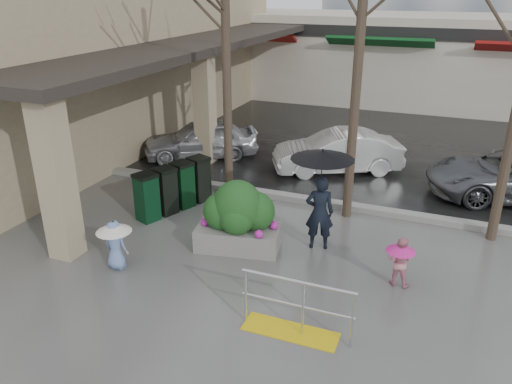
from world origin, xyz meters
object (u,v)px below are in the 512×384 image
Objects in this scene: woman at (321,188)px; car_b at (337,152)px; child_pink at (400,258)px; planter at (239,217)px; news_boxes at (174,188)px; car_a at (201,139)px; handrail at (294,314)px; child_blue at (115,239)px.

woman reaches higher than car_b.
woman is 2.15m from child_pink.
planter reaches higher than news_boxes.
car_a is at bearing -31.84° from child_pink.
woman is at bearing -18.52° from car_b.
handrail is 4.01m from child_blue.
handrail is 1.82× the size of child_blue.
car_b is at bearing 74.67° from news_boxes.
car_a is (-7.00, 5.36, 0.06)m from child_pink.
woman is 4.96m from car_b.
handrail is at bearing 80.31° from woman.
child_blue reaches higher than child_pink.
car_a is at bearing -112.87° from car_b.
child_blue is at bearing 15.89° from woman.
child_pink is 0.26× the size of car_b.
news_boxes is (-0.35, 2.90, -0.06)m from child_blue.
car_b reaches higher than child_pink.
child_pink is 0.52× the size of planter.
planter is at bearing 4.85° from woman.
woman is 0.59× the size of car_b.
news_boxes is at bearing -63.70° from car_b.
child_pink is 0.27× the size of car_a.
woman is 1.04× the size of news_boxes.
child_blue is at bearing -139.37° from planter.
planter reaches higher than car_a.
child_blue is (-3.95, 0.64, 0.28)m from handrail.
car_a is (-1.65, 6.84, -0.02)m from child_blue.
child_blue is 7.04m from car_a.
car_a is at bearing -58.30° from woman.
child_blue is 2.93m from news_boxes.
woman is 6.93m from car_a.
woman reaches higher than car_a.
child_blue is 2.58m from planter.
handrail is at bearing 174.03° from child_blue.
car_b is at bearing -108.17° from child_blue.
woman is 4.02m from news_boxes.
planter is 0.89× the size of news_boxes.
car_a reaches higher than child_pink.
child_blue is at bearing -61.82° from news_boxes.
news_boxes is (-4.30, 3.55, 0.22)m from handrail.
planter is 5.57m from car_b.
child_blue reaches higher than handrail.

